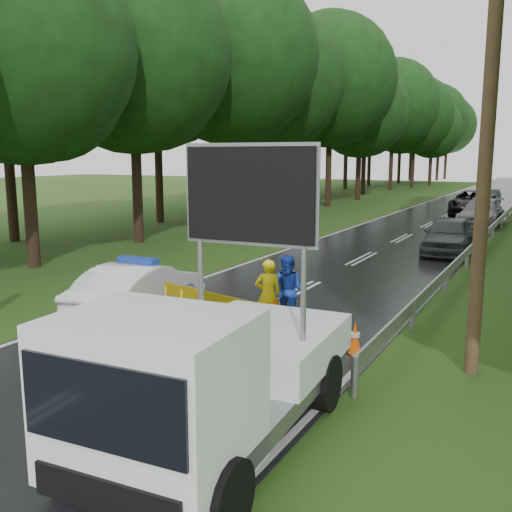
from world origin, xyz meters
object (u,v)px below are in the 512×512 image
Objects in this scene: barrier at (208,305)px; queue_car_second at (481,213)px; queue_car_fourth at (487,199)px; queue_car_third at (473,203)px; civilian at (289,291)px; officer at (268,295)px; queue_car_first at (448,235)px; police_sedan at (139,292)px; work_truck at (208,375)px.

queue_car_second reaches higher than barrier.
queue_car_third is at bearing -88.87° from queue_car_fourth.
queue_car_fourth is (0.40, 33.87, -0.14)m from civilian.
queue_car_second is at bearing -129.79° from officer.
queue_car_first reaches higher than queue_car_fourth.
officer is 34.31m from queue_car_fourth.
queue_car_first is (1.45, 11.72, -0.08)m from civilian.
queue_car_first is at bearing 77.75° from civilian.
work_truck reaches higher than police_sedan.
barrier is 1.60m from officer.
officer is 0.28× the size of queue_car_third.
work_truck is 4.33m from barrier.
queue_car_second is at bearing -109.10° from police_sedan.
police_sedan is 13.76m from queue_car_first.
officer reaches higher than queue_car_first.
queue_car_third reaches higher than queue_car_fourth.
work_truck is at bearing -93.53° from queue_car_first.
work_truck reaches higher than queue_car_fourth.
civilian is (-1.44, 5.55, -0.25)m from work_truck.
queue_car_third is (-1.21, 33.42, -0.28)m from work_truck.
queue_car_first is (1.75, 12.15, -0.06)m from officer.
queue_car_third is at bearing 101.46° from barrier.
civilian reaches higher than barrier.
officer is at bearing -172.95° from police_sedan.
barrier is 0.53× the size of queue_car_second.
work_truck reaches higher than queue_car_second.
queue_car_third is (1.14, 29.78, -0.05)m from barrier.
queue_car_fourth is (0.18, 6.00, -0.12)m from queue_car_third.
queue_car_first is (4.72, 12.93, 0.05)m from police_sedan.
officer reaches higher than barrier.
queue_car_second is at bearing -81.05° from queue_car_third.
work_truck is (4.71, -4.34, 0.39)m from police_sedan.
queue_car_second is (1.75, 22.30, -0.07)m from officer.
officer is at bearing -101.68° from queue_car_first.
queue_car_fourth is at bearing -103.51° from police_sedan.
queue_car_third is (-1.23, 6.00, 0.07)m from queue_car_second.
police_sedan is 3.07m from officer.
barrier is at bearing -120.68° from civilian.
barrier is 13.84m from queue_car_first.
civilian is at bearing -92.22° from queue_car_second.
queue_car_third is 6.00m from queue_car_fourth.
civilian is 11.81m from queue_car_first.
barrier is 2.12m from civilian.
barrier is 1.65× the size of officer.
police_sedan is 35.27m from queue_car_fourth.
officer reaches higher than queue_car_second.
barrier is at bearing 155.77° from police_sedan.
queue_car_fourth is at bearing 85.71° from queue_car_third.
queue_car_third is at bearing 90.85° from queue_car_first.
barrier is (2.36, -0.71, 0.16)m from police_sedan.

